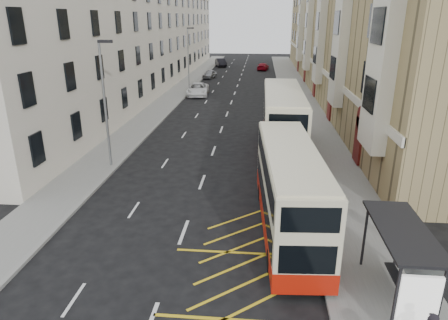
# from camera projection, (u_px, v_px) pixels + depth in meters

# --- Properties ---
(ground) EXTENTS (200.00, 200.00, 0.00)m
(ground) POSITION_uv_depth(u_px,v_px,m) (164.00, 286.00, 14.81)
(ground) COLOR black
(ground) RESTS_ON ground
(pavement_right) EXTENTS (4.00, 120.00, 0.15)m
(pavement_right) POSITION_uv_depth(u_px,v_px,m) (304.00, 111.00, 42.21)
(pavement_right) COLOR slate
(pavement_right) RESTS_ON ground
(pavement_left) EXTENTS (3.00, 120.00, 0.15)m
(pavement_left) POSITION_uv_depth(u_px,v_px,m) (160.00, 108.00, 43.54)
(pavement_left) COLOR slate
(pavement_left) RESTS_ON ground
(kerb_right) EXTENTS (0.25, 120.00, 0.15)m
(kerb_right) POSITION_uv_depth(u_px,v_px,m) (285.00, 110.00, 42.38)
(kerb_right) COLOR gray
(kerb_right) RESTS_ON ground
(kerb_left) EXTENTS (0.25, 120.00, 0.15)m
(kerb_left) POSITION_uv_depth(u_px,v_px,m) (174.00, 108.00, 43.41)
(kerb_left) COLOR gray
(kerb_left) RESTS_ON ground
(road_markings) EXTENTS (10.00, 110.00, 0.01)m
(road_markings) POSITION_uv_depth(u_px,v_px,m) (237.00, 87.00, 56.98)
(road_markings) COLOR silver
(road_markings) RESTS_ON ground
(terrace_right) EXTENTS (10.75, 79.00, 15.25)m
(terrace_right) POSITION_uv_depth(u_px,v_px,m) (348.00, 32.00, 53.51)
(terrace_right) COLOR #968357
(terrace_right) RESTS_ON ground
(terrace_left) EXTENTS (9.18, 79.00, 13.25)m
(terrace_left) POSITION_uv_depth(u_px,v_px,m) (143.00, 39.00, 56.39)
(terrace_left) COLOR beige
(terrace_left) RESTS_ON ground
(bus_shelter) EXTENTS (1.65, 4.25, 2.70)m
(bus_shelter) POSITION_uv_depth(u_px,v_px,m) (409.00, 254.00, 13.00)
(bus_shelter) COLOR black
(bus_shelter) RESTS_ON pavement_right
(guard_railing) EXTENTS (0.06, 6.56, 1.01)m
(guard_railing) POSITION_uv_depth(u_px,v_px,m) (317.00, 204.00, 19.37)
(guard_railing) COLOR #AD0C05
(guard_railing) RESTS_ON pavement_right
(street_lamp_near) EXTENTS (0.93, 0.18, 8.00)m
(street_lamp_near) POSITION_uv_depth(u_px,v_px,m) (105.00, 98.00, 25.03)
(street_lamp_near) COLOR gray
(street_lamp_near) RESTS_ON pavement_left
(street_lamp_far) EXTENTS (0.93, 0.18, 8.00)m
(street_lamp_far) POSITION_uv_depth(u_px,v_px,m) (189.00, 55.00, 53.14)
(street_lamp_far) COLOR gray
(street_lamp_far) RESTS_ON pavement_left
(double_decker_front) EXTENTS (2.94, 10.20, 4.02)m
(double_decker_front) POSITION_uv_depth(u_px,v_px,m) (289.00, 190.00, 18.02)
(double_decker_front) COLOR beige
(double_decker_front) RESTS_ON ground
(double_decker_rear) EXTENTS (2.68, 11.60, 4.62)m
(double_decker_rear) POSITION_uv_depth(u_px,v_px,m) (282.00, 122.00, 28.58)
(double_decker_rear) COLOR beige
(double_decker_rear) RESTS_ON ground
(pedestrian_mid) EXTENTS (0.80, 0.64, 1.59)m
(pedestrian_mid) POSITION_uv_depth(u_px,v_px,m) (399.00, 230.00, 16.89)
(pedestrian_mid) COLOR black
(pedestrian_mid) RESTS_ON pavement_right
(pedestrian_far) EXTENTS (1.07, 0.70, 1.70)m
(pedestrian_far) POSITION_uv_depth(u_px,v_px,m) (317.00, 184.00, 21.31)
(pedestrian_far) COLOR black
(pedestrian_far) RESTS_ON pavement_right
(white_van) EXTENTS (2.92, 5.71, 1.54)m
(white_van) POSITION_uv_depth(u_px,v_px,m) (198.00, 89.00, 50.46)
(white_van) COLOR silver
(white_van) RESTS_ON ground
(car_silver) EXTENTS (2.23, 4.07, 1.31)m
(car_silver) POSITION_uv_depth(u_px,v_px,m) (210.00, 74.00, 64.72)
(car_silver) COLOR #94969B
(car_silver) RESTS_ON ground
(car_dark) EXTENTS (2.90, 5.04, 1.57)m
(car_dark) POSITION_uv_depth(u_px,v_px,m) (221.00, 63.00, 80.07)
(car_dark) COLOR black
(car_dark) RESTS_ON ground
(car_red) EXTENTS (2.35, 4.64, 1.29)m
(car_red) POSITION_uv_depth(u_px,v_px,m) (263.00, 67.00, 74.73)
(car_red) COLOR #900110
(car_red) RESTS_ON ground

